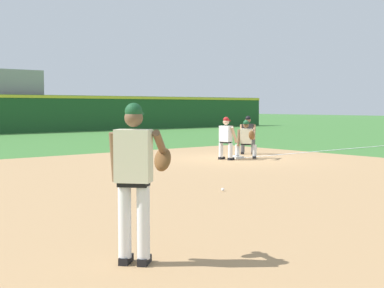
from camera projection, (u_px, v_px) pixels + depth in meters
ground_plane at (236, 159)px, 18.60m from camera, size 160.00×160.00×0.00m
infield_dirt_patch at (211, 185)px, 12.37m from camera, size 18.00×18.00×0.01m
foul_line_stripe at (344, 149)px, 22.58m from camera, size 12.58×0.10×0.00m
first_base_bag at (236, 157)px, 18.60m from camera, size 0.38×0.38×0.09m
baseball at (223, 190)px, 11.43m from camera, size 0.07×0.07×0.07m
pitcher at (136, 173)px, 6.10m from camera, size 0.85×0.56×1.86m
first_baseman at (246, 138)px, 18.53m from camera, size 0.77×1.07×1.34m
baserunner at (226, 137)px, 18.09m from camera, size 0.51×0.64×1.46m
umpire at (248, 133)px, 20.20m from camera, size 0.66×0.68×1.46m
outfield_wall at (6, 113)px, 35.48m from camera, size 48.00×0.54×2.60m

